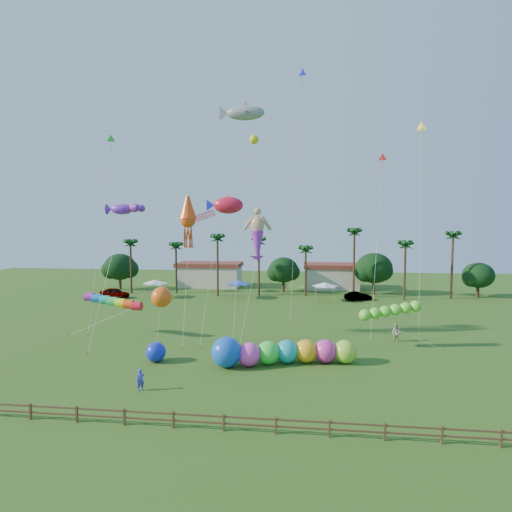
# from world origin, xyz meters

# --- Properties ---
(ground) EXTENTS (160.00, 160.00, 0.00)m
(ground) POSITION_xyz_m (0.00, 0.00, 0.00)
(ground) COLOR #285116
(ground) RESTS_ON ground
(tree_line) EXTENTS (69.46, 8.91, 11.00)m
(tree_line) POSITION_xyz_m (3.57, 44.00, 4.28)
(tree_line) COLOR #3A2819
(tree_line) RESTS_ON ground
(buildings_row) EXTENTS (35.00, 7.00, 4.00)m
(buildings_row) POSITION_xyz_m (-3.09, 50.00, 2.00)
(buildings_row) COLOR beige
(buildings_row) RESTS_ON ground
(tent_row) EXTENTS (31.00, 4.00, 0.60)m
(tent_row) POSITION_xyz_m (-6.00, 36.33, 2.75)
(tent_row) COLOR white
(tent_row) RESTS_ON ground
(fence) EXTENTS (36.12, 0.12, 1.00)m
(fence) POSITION_xyz_m (0.00, -6.00, 0.61)
(fence) COLOR brown
(fence) RESTS_ON ground
(car_a) EXTENTS (5.08, 2.53, 1.66)m
(car_a) POSITION_xyz_m (-26.79, 35.13, 0.83)
(car_a) COLOR #4C4C54
(car_a) RESTS_ON ground
(car_b) EXTENTS (4.48, 2.67, 1.39)m
(car_b) POSITION_xyz_m (13.42, 37.39, 0.70)
(car_b) COLOR #4C4C54
(car_b) RESTS_ON ground
(spectator_a) EXTENTS (0.68, 0.62, 1.57)m
(spectator_a) POSITION_xyz_m (-7.07, -1.07, 0.78)
(spectator_a) COLOR #3A3CCC
(spectator_a) RESTS_ON ground
(spectator_b) EXTENTS (1.08, 1.14, 1.87)m
(spectator_b) POSITION_xyz_m (14.03, 13.82, 0.93)
(spectator_b) COLOR #A49D88
(spectator_b) RESTS_ON ground
(caterpillar_inflatable) EXTENTS (12.56, 4.73, 2.56)m
(caterpillar_inflatable) POSITION_xyz_m (2.50, 5.62, 1.07)
(caterpillar_inflatable) COLOR #FF43C2
(caterpillar_inflatable) RESTS_ON ground
(blue_ball) EXTENTS (1.73, 1.73, 1.73)m
(blue_ball) POSITION_xyz_m (-8.24, 5.06, 0.87)
(blue_ball) COLOR #162BCC
(blue_ball) RESTS_ON ground
(rainbow_tube) EXTENTS (9.66, 2.48, 3.94)m
(rainbow_tube) POSITION_xyz_m (-14.59, 11.98, 3.46)
(rainbow_tube) COLOR red
(rainbow_tube) RESTS_ON ground
(green_worm) EXTENTS (10.44, 1.42, 3.95)m
(green_worm) POSITION_xyz_m (10.45, 11.12, 3.29)
(green_worm) COLOR #62DC30
(green_worm) RESTS_ON ground
(orange_ball_kite) EXTENTS (2.24, 2.24, 6.66)m
(orange_ball_kite) POSITION_xyz_m (-7.51, 4.72, 5.78)
(orange_ball_kite) COLOR #FA5B14
(orange_ball_kite) RESTS_ON ground
(merman_kite) EXTENTS (2.81, 4.22, 13.32)m
(merman_kite) POSITION_xyz_m (-0.29, 13.73, 10.65)
(merman_kite) COLOR tan
(merman_kite) RESTS_ON ground
(fish_kite) EXTENTS (4.94, 5.85, 15.12)m
(fish_kite) POSITION_xyz_m (-3.49, 14.33, 14.11)
(fish_kite) COLOR red
(fish_kite) RESTS_ON ground
(shark_kite) EXTENTS (5.75, 6.55, 25.57)m
(shark_kite) POSITION_xyz_m (-2.03, 17.36, 24.54)
(shark_kite) COLOR gray
(shark_kite) RESTS_ON ground
(squid_kite) EXTENTS (2.34, 5.24, 15.15)m
(squid_kite) POSITION_xyz_m (-7.50, 12.85, 12.53)
(squid_kite) COLOR #FB4E14
(squid_kite) RESTS_ON ground
(lobster_kite) EXTENTS (4.26, 6.41, 14.37)m
(lobster_kite) POSITION_xyz_m (-13.99, 11.31, 13.59)
(lobster_kite) COLOR purple
(lobster_kite) RESTS_ON ground
(delta_kite_red) EXTENTS (2.12, 4.00, 19.72)m
(delta_kite_red) POSITION_xyz_m (12.86, 16.79, 18.68)
(delta_kite_red) COLOR #FF281C
(delta_kite_red) RESTS_ON ground
(delta_kite_yellow) EXTENTS (1.20, 4.07, 22.73)m
(delta_kite_yellow) POSITION_xyz_m (16.56, 16.03, 21.67)
(delta_kite_yellow) COLOR yellow
(delta_kite_yellow) RESTS_ON ground
(delta_kite_green) EXTENTS (1.50, 4.94, 22.55)m
(delta_kite_green) POSITION_xyz_m (-17.87, 16.99, 21.41)
(delta_kite_green) COLOR green
(delta_kite_green) RESTS_ON ground
(delta_kite_blue) EXTENTS (1.89, 4.06, 31.65)m
(delta_kite_blue) POSITION_xyz_m (4.18, 23.70, 30.27)
(delta_kite_blue) COLOR #161CCB
(delta_kite_blue) RESTS_ON ground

